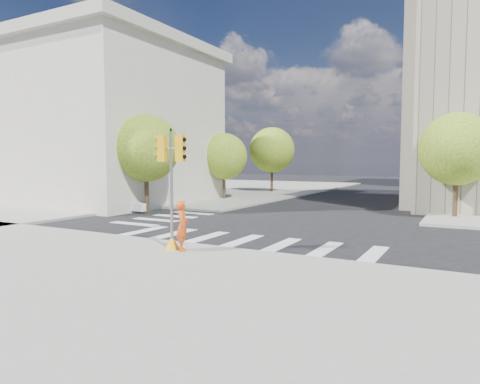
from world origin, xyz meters
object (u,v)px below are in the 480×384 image
lamp_far (469,148)px  planter_wall (114,205)px  lamp_near (468,142)px  traffic_signal (172,199)px  photographer (183,226)px

lamp_far → planter_wall: (-21.00, -24.47, -4.18)m
lamp_near → lamp_far: (0.00, 14.00, 0.00)m
lamp_near → traffic_signal: lamp_near is taller
lamp_far → photographer: size_ratio=4.48×
lamp_near → planter_wall: (-21.00, -10.47, -4.18)m
lamp_far → traffic_signal: 34.73m
planter_wall → traffic_signal: bearing=-29.9°
lamp_far → planter_wall: size_ratio=1.35×
planter_wall → lamp_far: bearing=56.5°
lamp_near → photographer: size_ratio=4.48×
lamp_far → traffic_signal: size_ratio=1.85×
traffic_signal → photographer: (0.48, -0.00, -0.94)m
traffic_signal → lamp_near: bearing=59.1°
photographer → planter_wall: 15.21m
traffic_signal → planter_wall: 14.89m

